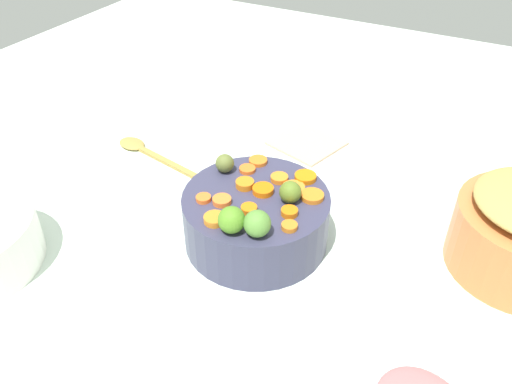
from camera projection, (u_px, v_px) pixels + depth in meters
tabletop at (283, 246)px, 0.94m from camera, size 2.40×2.40×0.02m
serving_bowl_carrots at (256, 219)px, 0.91m from camera, size 0.25×0.25×0.10m
carrot_slice_0 at (289, 226)px, 0.81m from camera, size 0.04×0.04×0.01m
carrot_slice_1 at (264, 189)px, 0.89m from camera, size 0.05×0.05×0.01m
carrot_slice_2 at (247, 169)px, 0.94m from camera, size 0.04×0.04×0.01m
carrot_slice_3 at (258, 161)px, 0.96m from camera, size 0.05×0.05×0.01m
carrot_slice_4 at (312, 196)px, 0.88m from camera, size 0.04×0.04×0.01m
carrot_slice_5 at (249, 209)px, 0.85m from camera, size 0.04×0.04×0.01m
carrot_slice_6 at (215, 219)px, 0.83m from camera, size 0.05×0.05×0.01m
carrot_slice_7 at (203, 198)px, 0.87m from camera, size 0.04×0.04×0.01m
carrot_slice_8 at (222, 201)px, 0.87m from camera, size 0.04×0.04×0.01m
carrot_slice_9 at (245, 183)px, 0.90m from camera, size 0.04×0.04×0.01m
carrot_slice_10 at (279, 178)px, 0.92m from camera, size 0.04×0.04×0.01m
carrot_slice_11 at (289, 212)px, 0.84m from camera, size 0.04×0.04×0.01m
carrot_slice_12 at (305, 177)px, 0.92m from camera, size 0.05×0.05×0.01m
carrot_slice_13 at (294, 188)px, 0.90m from camera, size 0.05×0.05×0.01m
brussels_sprout_0 at (225, 163)px, 0.93m from camera, size 0.03×0.03×0.03m
brussels_sprout_1 at (291, 191)px, 0.86m from camera, size 0.04×0.04×0.04m
brussels_sprout_2 at (231, 220)px, 0.80m from camera, size 0.04×0.04×0.04m
brussels_sprout_3 at (256, 223)px, 0.79m from camera, size 0.04×0.04×0.04m
wooden_spoon at (150, 153)px, 1.16m from camera, size 0.09×0.31×0.01m
dish_towel at (307, 143)px, 1.20m from camera, size 0.17×0.17×0.01m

